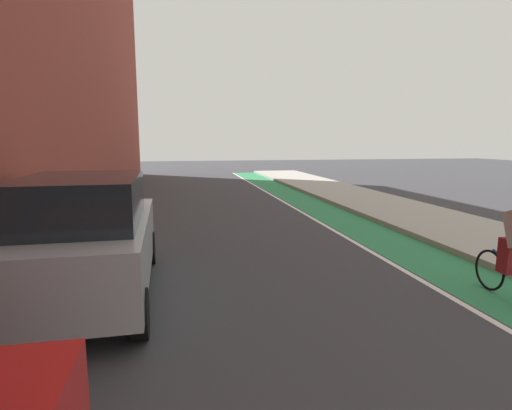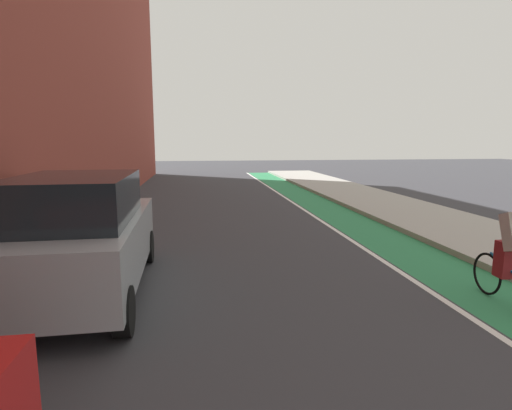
% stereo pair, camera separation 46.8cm
% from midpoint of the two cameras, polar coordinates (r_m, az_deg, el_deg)
% --- Properties ---
extents(ground_plane, '(83.04, 83.04, 0.00)m').
position_cam_midpoint_polar(ground_plane, '(11.56, -3.13, -3.55)').
color(ground_plane, '#38383D').
extents(bike_lane_paint, '(1.60, 37.75, 0.00)m').
position_cam_midpoint_polar(bike_lane_paint, '(14.31, 9.57, -1.23)').
color(bike_lane_paint, '#2D8451').
rests_on(bike_lane_paint, ground).
extents(lane_divider_stripe, '(0.12, 37.75, 0.00)m').
position_cam_midpoint_polar(lane_divider_stripe, '(14.02, 6.13, -1.36)').
color(lane_divider_stripe, white).
rests_on(lane_divider_stripe, ground).
extents(sidewalk_right, '(3.39, 37.75, 0.14)m').
position_cam_midpoint_polar(sidewalk_right, '(15.34, 18.34, -0.62)').
color(sidewalk_right, '#A8A59E').
rests_on(sidewalk_right, ground).
extents(parked_suv_silver, '(2.09, 4.46, 1.98)m').
position_cam_midpoint_polar(parked_suv_silver, '(7.04, -24.56, -4.06)').
color(parked_suv_silver, '#9EA0A8').
rests_on(parked_suv_silver, ground).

